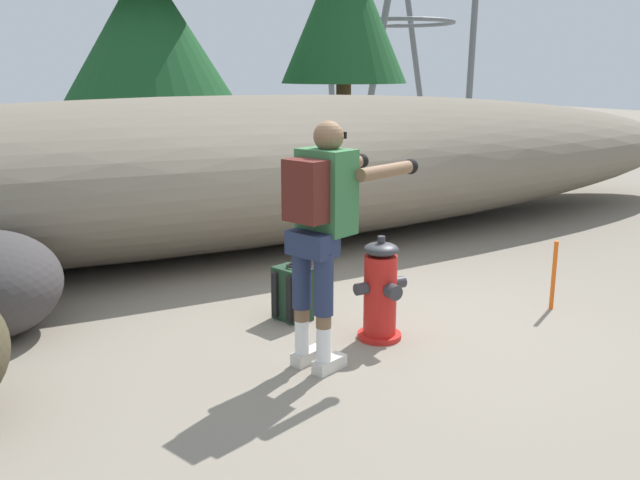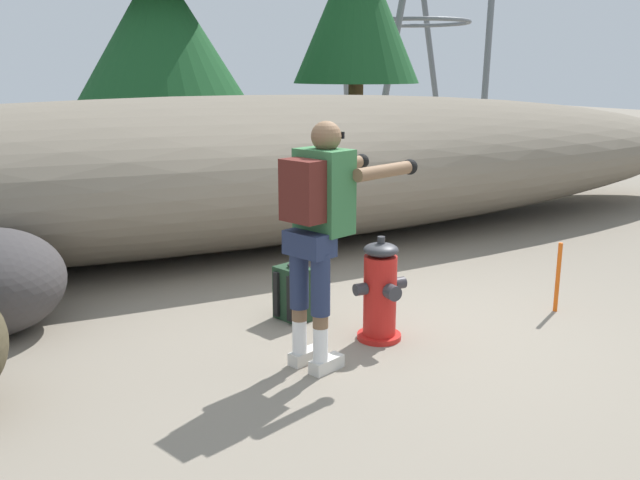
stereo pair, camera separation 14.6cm
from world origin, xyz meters
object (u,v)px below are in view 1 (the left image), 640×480
at_px(fire_hydrant, 380,292).
at_px(utility_worker, 324,215).
at_px(survey_stake, 554,275).
at_px(spare_backpack, 293,294).

xyz_separation_m(fire_hydrant, utility_worker, (-0.60, -0.21, 0.69)).
relative_size(utility_worker, survey_stake, 2.80).
relative_size(fire_hydrant, spare_backpack, 1.71).
xyz_separation_m(fire_hydrant, spare_backpack, (-0.40, 0.69, -0.15)).
relative_size(fire_hydrant, survey_stake, 1.34).
distance_m(utility_worker, survey_stake, 2.39).
bearing_deg(utility_worker, survey_stake, -17.96).
bearing_deg(fire_hydrant, spare_backpack, 120.11).
distance_m(fire_hydrant, survey_stake, 1.67).
bearing_deg(survey_stake, utility_worker, -178.32).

